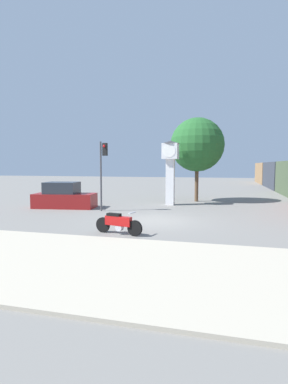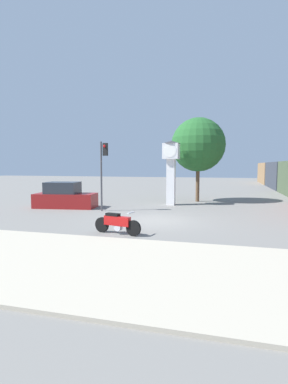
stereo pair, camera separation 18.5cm
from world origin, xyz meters
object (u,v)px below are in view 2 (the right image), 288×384
motorcycle (117,223)px  traffic_light (103,164)px  clock_tower (171,162)px  parked_car (65,197)px  street_tree (198,145)px

motorcycle → traffic_light: size_ratio=0.50×
clock_tower → parked_car: size_ratio=1.08×
clock_tower → motorcycle: bearing=-93.0°
clock_tower → parked_car: 8.07m
motorcycle → traffic_light: 7.21m
parked_car → traffic_light: bearing=-21.1°
clock_tower → traffic_light: size_ratio=1.07×
traffic_light → street_tree: (5.39, 6.88, 1.55)m
street_tree → clock_tower: bearing=-122.1°
motorcycle → parked_car: 9.28m
clock_tower → street_tree: (1.72, 2.75, 1.45)m
motorcycle → traffic_light: traffic_light is taller
clock_tower → traffic_light: clock_tower is taller
motorcycle → traffic_light: (-3.15, 5.95, 2.58)m
traffic_light → parked_car: bearing=166.8°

